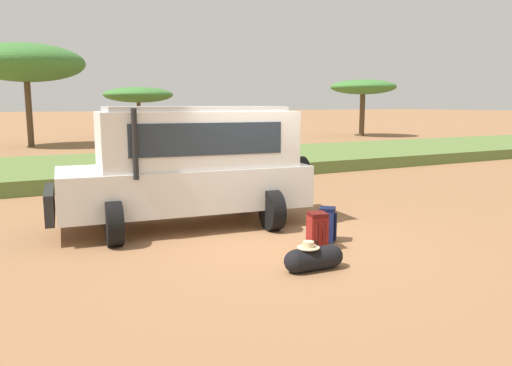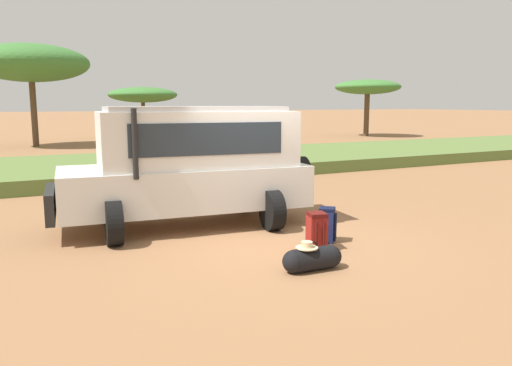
# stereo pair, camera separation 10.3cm
# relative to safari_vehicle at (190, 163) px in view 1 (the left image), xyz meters

# --- Properties ---
(ground_plane) EXTENTS (320.00, 320.00, 0.00)m
(ground_plane) POSITION_rel_safari_vehicle_xyz_m (0.95, -1.77, -1.29)
(ground_plane) COLOR #936642
(grass_bank) EXTENTS (120.00, 7.00, 0.44)m
(grass_bank) POSITION_rel_safari_vehicle_xyz_m (0.95, 8.53, -1.07)
(grass_bank) COLOR #5B7538
(grass_bank) RESTS_ON ground_plane
(safari_vehicle) EXTENTS (5.45, 3.08, 2.44)m
(safari_vehicle) POSITION_rel_safari_vehicle_xyz_m (0.00, 0.00, 0.00)
(safari_vehicle) COLOR silver
(safari_vehicle) RESTS_ON ground_plane
(backpack_beside_front_wheel) EXTENTS (0.37, 0.45, 0.65)m
(backpack_beside_front_wheel) POSITION_rel_safari_vehicle_xyz_m (1.33, -2.63, -0.98)
(backpack_beside_front_wheel) COLOR maroon
(backpack_beside_front_wheel) RESTS_ON ground_plane
(backpack_cluster_center) EXTENTS (0.43, 0.42, 0.63)m
(backpack_cluster_center) POSITION_rel_safari_vehicle_xyz_m (1.76, -2.31, -0.99)
(backpack_cluster_center) COLOR navy
(backpack_cluster_center) RESTS_ON ground_plane
(duffel_bag_low_black_case) EXTENTS (0.98, 0.38, 0.46)m
(duffel_bag_low_black_case) POSITION_rel_safari_vehicle_xyz_m (0.66, -3.52, -1.11)
(duffel_bag_low_black_case) COLOR black
(duffel_bag_low_black_case) RESTS_ON ground_plane
(acacia_tree_far_left) EXTENTS (6.54, 5.96, 5.87)m
(acacia_tree_far_left) POSITION_rel_safari_vehicle_xyz_m (-1.61, 22.32, 3.48)
(acacia_tree_far_left) COLOR brown
(acacia_tree_far_left) RESTS_ON ground_plane
(acacia_tree_left_mid) EXTENTS (5.10, 5.48, 3.71)m
(acacia_tree_left_mid) POSITION_rel_safari_vehicle_xyz_m (6.28, 28.08, 1.83)
(acacia_tree_left_mid) COLOR brown
(acacia_tree_left_mid) RESTS_ON ground_plane
(acacia_tree_centre_back) EXTENTS (4.86, 5.12, 4.29)m
(acacia_tree_centre_back) POSITION_rel_safari_vehicle_xyz_m (21.69, 20.90, 2.40)
(acacia_tree_centre_back) COLOR brown
(acacia_tree_centre_back) RESTS_ON ground_plane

